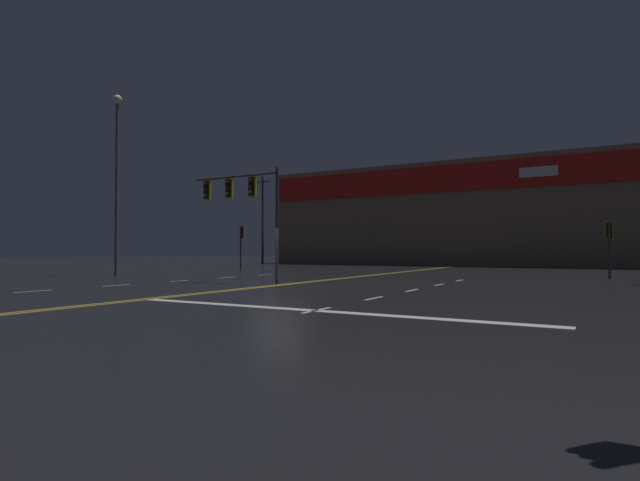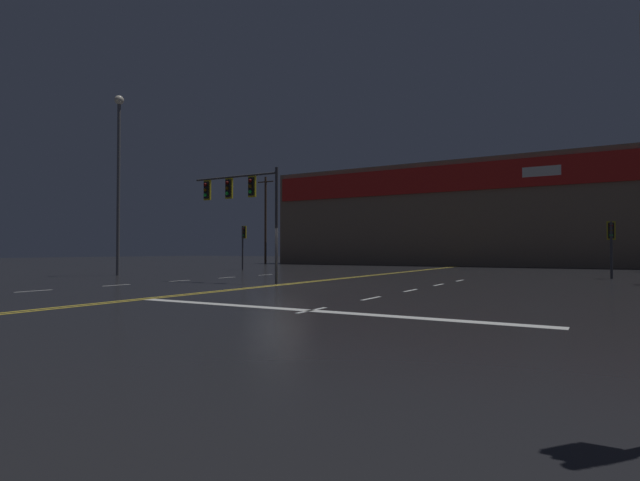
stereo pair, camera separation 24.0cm
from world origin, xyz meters
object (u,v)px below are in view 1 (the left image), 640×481
Objects in this scene: traffic_signal_corner_northwest at (242,237)px; traffic_signal_median at (240,195)px; traffic_signal_corner_northeast at (609,237)px; streetlight_far_left at (117,162)px.

traffic_signal_median is at bearing -52.01° from traffic_signal_corner_northwest.
traffic_signal_corner_northwest is (-25.02, 0.20, 0.30)m from traffic_signal_corner_northeast.
traffic_signal_median is 1.72× the size of traffic_signal_corner_northeast.
traffic_signal_median is 19.69m from traffic_signal_corner_northeast.
streetlight_far_left is at bearing -95.67° from traffic_signal_corner_northwest.
streetlight_far_left is at bearing 171.02° from traffic_signal_median.
traffic_signal_median is 11.31m from streetlight_far_left.
traffic_signal_corner_northeast is (15.26, 12.30, -1.89)m from traffic_signal_median.
traffic_signal_median reaches higher than traffic_signal_corner_northeast.
traffic_signal_corner_northeast is 0.89× the size of traffic_signal_corner_northwest.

